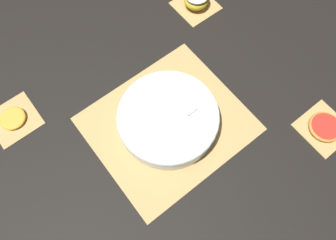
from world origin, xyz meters
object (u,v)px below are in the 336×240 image
at_px(fruit_salad_bowl, 168,119).
at_px(orange_slice_whole, 13,118).
at_px(grapefruit_slice, 325,127).
at_px(apple_half, 196,0).

bearing_deg(fruit_salad_bowl, orange_slice_whole, -39.83).
distance_m(orange_slice_whole, grapefruit_slice, 0.88).
height_order(fruit_salad_bowl, apple_half, fruit_salad_bowl).
relative_size(orange_slice_whole, grapefruit_slice, 0.79).
bearing_deg(orange_slice_whole, apple_half, 180.00).
bearing_deg(fruit_salad_bowl, apple_half, -140.26).
xyz_separation_m(fruit_salad_bowl, apple_half, (-0.34, -0.28, -0.01)).
xyz_separation_m(apple_half, orange_slice_whole, (0.68, 0.00, -0.02)).
xyz_separation_m(fruit_salad_bowl, grapefruit_slice, (-0.34, 0.28, -0.03)).
bearing_deg(orange_slice_whole, grapefruit_slice, 140.21).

